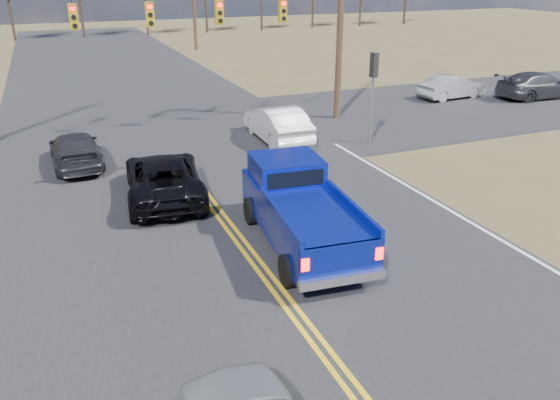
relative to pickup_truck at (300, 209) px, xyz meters
name	(u,v)px	position (x,y,z in m)	size (l,w,h in m)	color
road_main	(209,202)	(-1.52, 3.81, -1.03)	(14.00, 120.00, 0.02)	#28282B
road_cross	(161,138)	(-1.52, 11.81, -1.03)	(120.00, 12.00, 0.02)	#28282B
signal_gantry	(163,21)	(-1.02, 11.60, 4.04)	(19.60, 4.83, 10.00)	#473323
utility_poles	(155,18)	(-1.52, 10.81, 4.20)	(19.60, 58.32, 10.00)	#473323
pickup_truck	(300,209)	(0.00, 0.00, 0.00)	(2.70, 5.81, 2.11)	black
black_suv	(164,177)	(-2.77, 4.76, -0.31)	(2.37, 5.14, 1.43)	black
white_car_queue	(277,124)	(3.18, 9.31, -0.24)	(1.66, 4.76, 1.57)	white
dgrey_car_queue	(75,149)	(-5.26, 9.31, -0.39)	(1.79, 4.40, 1.28)	#2C2B30
cross_car_east_near	(452,87)	(15.86, 13.28, -0.35)	(4.12, 1.44, 1.36)	#A8ABB0
cross_car_east_far	(539,85)	(20.64, 11.41, -0.27)	(5.21, 2.12, 1.51)	#35353A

